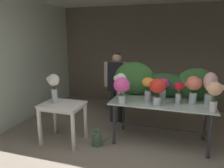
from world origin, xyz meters
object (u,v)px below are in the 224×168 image
at_px(vase_white_roses_tall, 54,85).
at_px(display_table_glass, 161,108).
at_px(side_table_white, 63,109).
at_px(vase_coral_lilies, 193,87).
at_px(vase_sunset_stock, 148,86).
at_px(vase_fuchsia_hydrangea, 122,87).
at_px(vase_blush_ranunculus, 210,86).
at_px(vase_ivory_freesia, 121,83).
at_px(watering_can, 97,139).
at_px(vase_crimson_peonies, 179,91).
at_px(vase_peach_snapdragons, 215,93).
at_px(vase_scarlet_roses, 158,88).
at_px(vase_magenta_tulips, 163,87).
at_px(florist, 117,81).

bearing_deg(vase_white_roses_tall, display_table_glass, 15.71).
height_order(side_table_white, vase_coral_lilies, vase_coral_lilies).
relative_size(vase_coral_lilies, vase_sunset_stock, 1.11).
relative_size(vase_fuchsia_hydrangea, vase_white_roses_tall, 0.86).
distance_m(vase_blush_ranunculus, vase_ivory_freesia, 1.52).
height_order(vase_white_roses_tall, watering_can, vase_white_roses_tall).
relative_size(display_table_glass, vase_crimson_peonies, 4.52).
relative_size(vase_sunset_stock, vase_ivory_freesia, 0.89).
relative_size(vase_ivory_freesia, watering_can, 1.39).
relative_size(side_table_white, vase_sunset_stock, 1.71).
relative_size(vase_ivory_freesia, vase_fuchsia_hydrangea, 1.07).
bearing_deg(vase_peach_snapdragons, vase_scarlet_roses, 175.72).
bearing_deg(display_table_glass, side_table_white, -163.04).
bearing_deg(vase_white_roses_tall, vase_sunset_stock, 15.18).
xyz_separation_m(vase_crimson_peonies, vase_peach_snapdragons, (0.51, -0.25, 0.08)).
bearing_deg(display_table_glass, vase_white_roses_tall, -164.29).
height_order(vase_magenta_tulips, vase_crimson_peonies, vase_magenta_tulips).
bearing_deg(vase_crimson_peonies, vase_ivory_freesia, 180.00).
xyz_separation_m(vase_fuchsia_hydrangea, watering_can, (-0.41, -0.14, -0.95)).
xyz_separation_m(vase_sunset_stock, vase_fuchsia_hydrangea, (-0.41, -0.26, 0.01)).
height_order(vase_coral_lilies, vase_crimson_peonies, vase_coral_lilies).
height_order(vase_coral_lilies, vase_blush_ranunculus, vase_blush_ranunculus).
xyz_separation_m(display_table_glass, watering_can, (-1.06, -0.48, -0.54)).
relative_size(vase_scarlet_roses, vase_sunset_stock, 1.06).
height_order(vase_crimson_peonies, watering_can, vase_crimson_peonies).
xyz_separation_m(display_table_glass, vase_blush_ranunculus, (0.77, 0.06, 0.45)).
xyz_separation_m(display_table_glass, vase_peach_snapdragons, (0.79, -0.34, 0.44)).
height_order(vase_blush_ranunculus, vase_peach_snapdragons, vase_blush_ranunculus).
distance_m(side_table_white, watering_can, 0.83).
relative_size(vase_blush_ranunculus, vase_ivory_freesia, 1.14).
bearing_deg(vase_scarlet_roses, side_table_white, -171.39).
bearing_deg(vase_coral_lilies, florist, 157.37).
height_order(vase_crimson_peonies, vase_peach_snapdragons, vase_peach_snapdragons).
relative_size(vase_coral_lilies, vase_ivory_freesia, 0.99).
bearing_deg(vase_scarlet_roses, vase_fuchsia_hydrangea, -173.35).
bearing_deg(side_table_white, vase_fuchsia_hydrangea, 9.70).
bearing_deg(vase_fuchsia_hydrangea, vase_peach_snapdragons, 0.22).
bearing_deg(vase_scarlet_roses, vase_crimson_peonies, 28.63).
distance_m(vase_coral_lilies, vase_peach_snapdragons, 0.45).
height_order(vase_magenta_tulips, vase_blush_ranunculus, vase_blush_ranunculus).
distance_m(vase_crimson_peonies, vase_ivory_freesia, 1.02).
distance_m(vase_ivory_freesia, vase_fuchsia_hydrangea, 0.27).
distance_m(display_table_glass, vase_magenta_tulips, 0.39).
distance_m(florist, watering_can, 1.42).
bearing_deg(display_table_glass, vase_scarlet_roses, -102.21).
xyz_separation_m(vase_ivory_freesia, vase_white_roses_tall, (-1.12, -0.44, -0.01)).
xyz_separation_m(vase_scarlet_roses, vase_ivory_freesia, (-0.69, 0.18, -0.00)).
distance_m(vase_scarlet_roses, vase_coral_lilies, 0.64).
distance_m(florist, vase_ivory_freesia, 0.82).
relative_size(display_table_glass, watering_can, 5.06).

